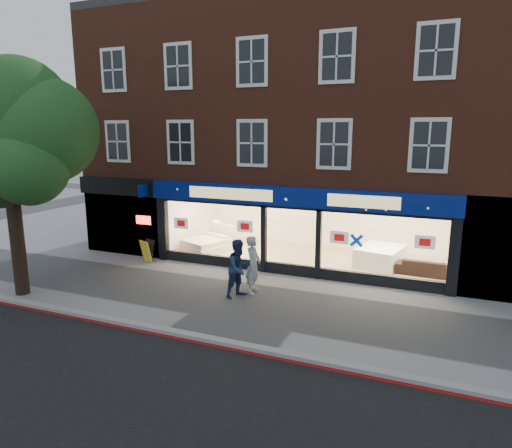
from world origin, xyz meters
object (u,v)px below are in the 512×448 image
Objects in this scene: a_board at (147,251)px; pedestrian_grey at (253,265)px; mattress_stack at (380,256)px; pedestrian_blue at (239,268)px; display_bed at (209,244)px; sofa at (424,267)px.

a_board is 5.65m from pedestrian_grey.
mattress_stack is at bearing 38.20° from a_board.
pedestrian_grey is at bearing -3.25° from pedestrian_blue.
display_bed is at bearing 73.21° from a_board.
sofa is 1.04× the size of pedestrian_blue.
mattress_stack is (7.21, 0.58, 0.07)m from display_bed.
display_bed is 1.24× the size of pedestrian_grey.
mattress_stack is at bearing -12.50° from pedestrian_blue.
pedestrian_blue is (-0.27, -0.50, -0.01)m from pedestrian_grey.
mattress_stack reaches higher than sofa.
a_board is at bearing 14.20° from sofa.
sofa is at bearing -25.92° from pedestrian_blue.
a_board is 5.57m from pedestrian_blue.
pedestrian_blue reaches higher than display_bed.
display_bed is 1.20× the size of sofa.
display_bed is 5.34m from pedestrian_grey.
sofa is at bearing -57.05° from pedestrian_grey.
pedestrian_blue is at bearing -1.74° from a_board.
sofa is 6.45m from pedestrian_grey.
mattress_stack is 1.11× the size of sofa.
sofa is at bearing 33.04° from a_board.
display_bed reaches higher than mattress_stack.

